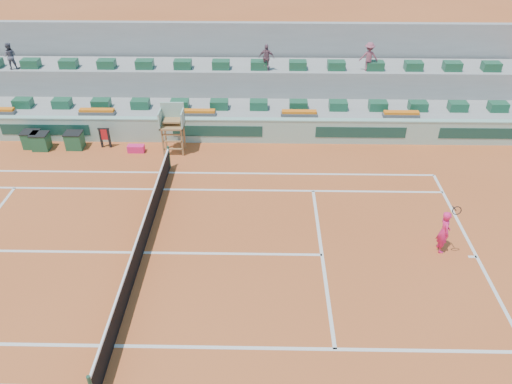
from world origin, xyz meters
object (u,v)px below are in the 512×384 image
at_px(player_bag, 136,149).
at_px(umpire_chair, 172,122).
at_px(drink_cooler_a, 75,140).
at_px(tennis_player, 444,231).

relative_size(player_bag, umpire_chair, 0.33).
height_order(drink_cooler_a, tennis_player, tennis_player).
xyz_separation_m(player_bag, drink_cooler_a, (-3.03, 0.32, 0.25)).
height_order(umpire_chair, tennis_player, umpire_chair).
bearing_deg(player_bag, drink_cooler_a, 173.94).
bearing_deg(tennis_player, umpire_chair, 146.25).
distance_m(umpire_chair, drink_cooler_a, 5.01).
bearing_deg(umpire_chair, tennis_player, -33.75).
xyz_separation_m(player_bag, umpire_chair, (1.85, 0.13, 1.37)).
distance_m(drink_cooler_a, tennis_player, 17.19).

